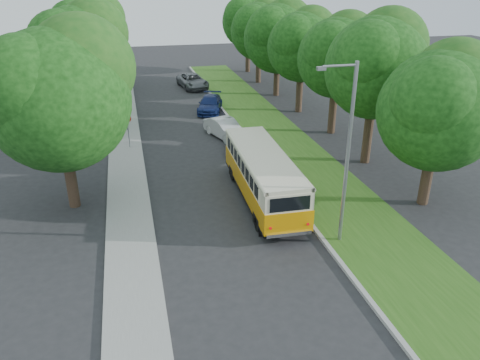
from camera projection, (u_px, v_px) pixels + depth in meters
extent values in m
plane|color=#252527|center=(233.00, 226.00, 22.29)|extent=(120.00, 120.00, 0.00)
cube|color=gray|center=(274.00, 176.00, 27.47)|extent=(0.20, 70.00, 0.15)
cube|color=#285216|center=(311.00, 173.00, 27.98)|extent=(4.50, 70.00, 0.13)
cube|color=gray|center=(128.00, 191.00, 25.66)|extent=(2.20, 70.00, 0.12)
cylinder|color=#332319|center=(427.00, 174.00, 23.80)|extent=(0.56, 0.56, 3.35)
sphere|color=#0E360C|center=(438.00, 111.00, 22.46)|extent=(5.85, 5.85, 5.85)
sphere|color=#0E360C|center=(454.00, 83.00, 22.72)|extent=(4.38, 4.38, 4.38)
sphere|color=#0E360C|center=(434.00, 101.00, 21.32)|extent=(4.09, 4.09, 4.09)
cylinder|color=#332319|center=(368.00, 130.00, 28.89)|extent=(0.56, 0.56, 4.26)
sphere|color=#0E360C|center=(376.00, 68.00, 27.34)|extent=(5.98, 5.98, 5.98)
sphere|color=#0E360C|center=(389.00, 45.00, 27.61)|extent=(4.49, 4.49, 4.49)
sphere|color=#0E360C|center=(369.00, 58.00, 26.18)|extent=(4.19, 4.19, 4.19)
cylinder|color=#332319|center=(333.00, 107.00, 34.34)|extent=(0.56, 0.56, 3.95)
sphere|color=#0E360C|center=(337.00, 58.00, 32.90)|extent=(5.61, 5.61, 5.61)
sphere|color=#0E360C|center=(348.00, 40.00, 33.15)|extent=(4.21, 4.21, 4.21)
sphere|color=#0E360C|center=(331.00, 50.00, 31.81)|extent=(3.92, 3.92, 3.92)
cylinder|color=#332319|center=(299.00, 89.00, 39.59)|extent=(0.56, 0.56, 3.86)
sphere|color=#0E360C|center=(302.00, 47.00, 38.17)|extent=(5.64, 5.64, 5.64)
sphere|color=#0E360C|center=(311.00, 32.00, 38.42)|extent=(4.23, 4.23, 4.23)
sphere|color=#0E360C|center=(295.00, 40.00, 37.07)|extent=(3.95, 3.95, 3.95)
cylinder|color=#332319|center=(277.00, 77.00, 44.95)|extent=(0.56, 0.56, 3.58)
sphere|color=#0E360C|center=(278.00, 39.00, 43.50)|extent=(6.36, 6.36, 6.36)
sphere|color=#0E360C|center=(287.00, 23.00, 43.78)|extent=(4.77, 4.77, 4.77)
sphere|color=#0E360C|center=(271.00, 31.00, 42.26)|extent=(4.45, 4.45, 4.45)
cylinder|color=#332319|center=(258.00, 65.00, 50.22)|extent=(0.56, 0.56, 3.68)
sphere|color=#0E360C|center=(259.00, 32.00, 48.80)|extent=(5.91, 5.91, 5.91)
sphere|color=#0E360C|center=(267.00, 19.00, 49.06)|extent=(4.43, 4.43, 4.43)
sphere|color=#0E360C|center=(253.00, 25.00, 47.65)|extent=(4.14, 4.14, 4.14)
cylinder|color=#332319|center=(248.00, 54.00, 55.54)|extent=(0.56, 0.56, 4.05)
sphere|color=#0E360C|center=(248.00, 22.00, 54.04)|extent=(5.97, 5.97, 5.97)
sphere|color=#0E360C|center=(255.00, 11.00, 54.31)|extent=(4.48, 4.48, 4.48)
sphere|color=#0E360C|center=(242.00, 16.00, 52.88)|extent=(4.18, 4.18, 4.18)
cylinder|color=#332319|center=(70.00, 173.00, 23.46)|extent=(0.56, 0.56, 3.68)
sphere|color=#0E360C|center=(58.00, 101.00, 21.94)|extent=(6.80, 6.80, 6.80)
sphere|color=#0E360C|center=(82.00, 68.00, 22.25)|extent=(5.10, 5.10, 5.10)
sphere|color=#0E360C|center=(29.00, 88.00, 20.62)|extent=(4.76, 4.76, 4.76)
cylinder|color=#332319|center=(86.00, 103.00, 35.87)|extent=(0.56, 0.56, 3.68)
sphere|color=#0E360C|center=(79.00, 54.00, 34.35)|extent=(6.80, 6.80, 6.80)
sphere|color=#0E360C|center=(94.00, 33.00, 34.66)|extent=(5.10, 5.10, 5.10)
sphere|color=#0E360C|center=(61.00, 44.00, 33.03)|extent=(4.76, 4.76, 4.76)
cylinder|color=#332319|center=(92.00, 73.00, 46.51)|extent=(0.56, 0.56, 3.68)
sphere|color=#0E360C|center=(87.00, 34.00, 44.99)|extent=(6.80, 6.80, 6.80)
sphere|color=#0E360C|center=(99.00, 18.00, 45.29)|extent=(5.10, 5.10, 5.10)
sphere|color=#0E360C|center=(74.00, 26.00, 43.67)|extent=(4.76, 4.76, 4.76)
cylinder|color=gray|center=(347.00, 159.00, 19.37)|extent=(0.16, 0.16, 8.00)
cylinder|color=gray|center=(340.00, 66.00, 17.64)|extent=(1.40, 0.10, 0.10)
cube|color=gray|center=(321.00, 68.00, 17.51)|extent=(0.35, 0.16, 0.14)
cylinder|color=gray|center=(122.00, 82.00, 33.94)|extent=(0.16, 0.16, 7.50)
cylinder|color=gray|center=(106.00, 30.00, 32.32)|extent=(1.40, 0.10, 0.10)
cube|color=gray|center=(95.00, 32.00, 32.19)|extent=(0.35, 0.16, 0.14)
cylinder|color=gray|center=(128.00, 131.00, 31.44)|extent=(0.06, 0.06, 2.50)
cone|color=red|center=(127.00, 119.00, 31.04)|extent=(0.56, 0.02, 0.56)
cone|color=white|center=(127.00, 119.00, 31.02)|extent=(0.40, 0.02, 0.40)
imported|color=#BAB9BF|center=(237.00, 141.00, 31.54)|extent=(2.34, 4.04, 1.29)
imported|color=silver|center=(225.00, 128.00, 33.80)|extent=(2.70, 4.45, 1.38)
imported|color=navy|center=(210.00, 104.00, 40.12)|extent=(3.07, 4.90, 1.32)
imported|color=slate|center=(193.00, 81.00, 48.25)|extent=(3.05, 5.38, 1.42)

